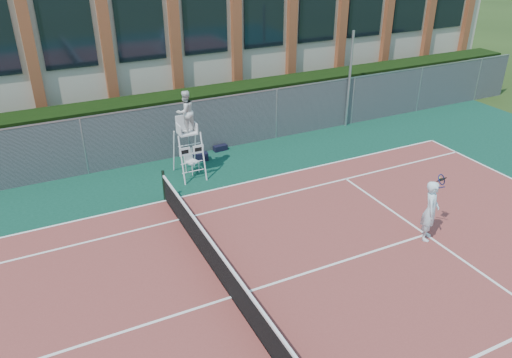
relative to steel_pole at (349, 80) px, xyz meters
name	(u,v)px	position (x,y,z in m)	size (l,w,h in m)	color
ground	(232,298)	(-9.63, -8.70, -2.17)	(120.00, 120.00, 0.00)	#233814
apron	(217,275)	(-9.63, -7.70, -2.16)	(36.00, 20.00, 0.01)	#0D3929
tennis_court	(232,297)	(-9.63, -8.70, -2.15)	(23.77, 10.97, 0.02)	brown
tennis_net	(231,281)	(-9.63, -8.70, -1.63)	(0.10, 11.30, 1.10)	black
fence	(138,138)	(-9.63, 0.10, -1.07)	(40.00, 0.06, 2.20)	#595E60
hedge	(131,127)	(-9.63, 1.30, -1.07)	(40.00, 1.40, 2.20)	black
building	(85,19)	(-9.63, 9.25, 1.98)	(45.00, 10.60, 8.22)	beige
steel_pole	(349,80)	(0.00, 0.00, 0.00)	(0.12, 0.12, 4.33)	#9EA0A5
umpire_chair	(186,114)	(-8.25, -1.66, 0.22)	(0.91, 1.41, 3.28)	white
plastic_chair	(190,159)	(-8.13, -1.47, -1.63)	(0.56, 0.56, 0.91)	silver
sports_bag_near	(198,157)	(-7.52, -0.64, -2.00)	(0.75, 0.30, 0.32)	black
sports_bag_far	(220,148)	(-6.36, -0.10, -2.04)	(0.57, 0.25, 0.23)	black
tennis_player	(431,210)	(-3.36, -8.82, -1.20)	(1.09, 0.86, 1.87)	white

